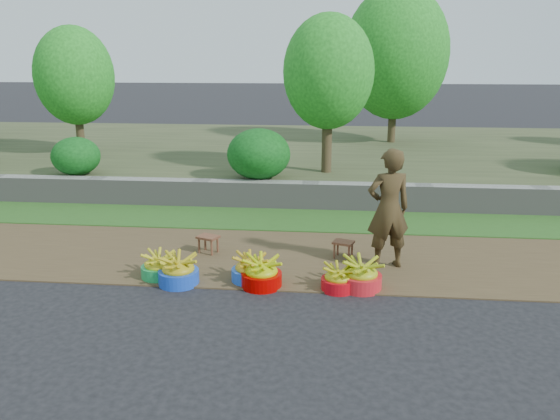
# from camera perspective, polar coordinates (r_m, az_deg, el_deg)

# --- Properties ---
(ground_plane) EXTENTS (120.00, 120.00, 0.00)m
(ground_plane) POSITION_cam_1_polar(r_m,az_deg,el_deg) (7.20, 1.77, -8.63)
(ground_plane) COLOR black
(ground_plane) RESTS_ON ground
(dirt_shoulder) EXTENTS (80.00, 2.50, 0.02)m
(dirt_shoulder) POSITION_cam_1_polar(r_m,az_deg,el_deg) (8.35, 2.34, -5.05)
(dirt_shoulder) COLOR #4D3C25
(dirt_shoulder) RESTS_ON ground
(grass_verge) EXTENTS (80.00, 1.50, 0.04)m
(grass_verge) POSITION_cam_1_polar(r_m,az_deg,el_deg) (10.24, 2.98, -1.05)
(grass_verge) COLOR #2B5B1E
(grass_verge) RESTS_ON ground
(retaining_wall) EXTENTS (80.00, 0.35, 0.55)m
(retaining_wall) POSITION_cam_1_polar(r_m,az_deg,el_deg) (10.99, 3.20, 1.49)
(retaining_wall) COLOR gray
(retaining_wall) RESTS_ON ground
(earth_bank) EXTENTS (80.00, 10.00, 0.50)m
(earth_bank) POSITION_cam_1_polar(r_m,az_deg,el_deg) (15.79, 3.96, 5.73)
(earth_bank) COLOR #41482A
(earth_bank) RESTS_ON ground
(vegetation) EXTENTS (31.41, 8.15, 4.48)m
(vegetation) POSITION_cam_1_polar(r_m,az_deg,el_deg) (15.05, -13.58, 13.32)
(vegetation) COLOR #3F341F
(vegetation) RESTS_ON earth_bank
(basin_a) EXTENTS (0.49, 0.49, 0.37)m
(basin_a) POSITION_cam_1_polar(r_m,az_deg,el_deg) (7.78, -12.53, -5.79)
(basin_a) COLOR #1B984B
(basin_a) RESTS_ON ground
(basin_b) EXTENTS (0.55, 0.55, 0.41)m
(basin_b) POSITION_cam_1_polar(r_m,az_deg,el_deg) (7.52, -10.56, -6.31)
(basin_b) COLOR blue
(basin_b) RESTS_ON ground
(basin_c) EXTENTS (0.51, 0.51, 0.38)m
(basin_c) POSITION_cam_1_polar(r_m,az_deg,el_deg) (7.49, -3.15, -6.25)
(basin_c) COLOR blue
(basin_c) RESTS_ON ground
(basin_d) EXTENTS (0.55, 0.55, 0.41)m
(basin_d) POSITION_cam_1_polar(r_m,az_deg,el_deg) (7.32, -1.95, -6.66)
(basin_d) COLOR #A80100
(basin_d) RESTS_ON ground
(basin_e) EXTENTS (0.45, 0.45, 0.34)m
(basin_e) POSITION_cam_1_polar(r_m,az_deg,el_deg) (7.26, 6.09, -7.21)
(basin_e) COLOR red
(basin_e) RESTS_ON ground
(basin_f) EXTENTS (0.55, 0.55, 0.41)m
(basin_f) POSITION_cam_1_polar(r_m,az_deg,el_deg) (7.32, 8.46, -6.79)
(basin_f) COLOR red
(basin_f) RESTS_ON ground
(stool_left) EXTENTS (0.38, 0.34, 0.27)m
(stool_left) POSITION_cam_1_polar(r_m,az_deg,el_deg) (8.55, -7.52, -3.06)
(stool_left) COLOR brown
(stool_left) RESTS_ON dirt_shoulder
(stool_right) EXTENTS (0.36, 0.31, 0.26)m
(stool_right) POSITION_cam_1_polar(r_m,az_deg,el_deg) (8.32, 6.64, -3.62)
(stool_right) COLOR brown
(stool_right) RESTS_ON dirt_shoulder
(vendor_woman) EXTENTS (0.72, 0.57, 1.74)m
(vendor_woman) POSITION_cam_1_polar(r_m,az_deg,el_deg) (7.89, 11.26, 0.12)
(vendor_woman) COLOR black
(vendor_woman) RESTS_ON dirt_shoulder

